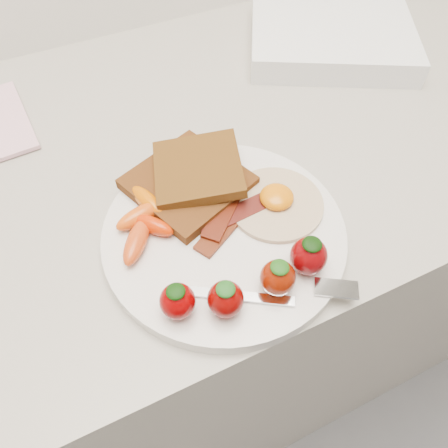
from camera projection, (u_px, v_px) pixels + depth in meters
name	position (u px, v px, depth m)	size (l,w,h in m)	color
counter	(182.00, 302.00, 0.94)	(2.00, 0.60, 0.90)	gray
plate	(224.00, 234.00, 0.49)	(0.27, 0.27, 0.02)	silver
toast_lower	(188.00, 183.00, 0.51)	(0.12, 0.12, 0.01)	#4D210D
toast_upper	(198.00, 169.00, 0.51)	(0.10, 0.10, 0.01)	#36230A
fried_egg	(276.00, 202.00, 0.50)	(0.13, 0.13, 0.02)	beige
bacon_strips	(228.00, 217.00, 0.49)	(0.10, 0.09, 0.01)	#3E1007
baby_carrots	(143.00, 221.00, 0.48)	(0.07, 0.11, 0.02)	#D64E0D
strawberries	(253.00, 281.00, 0.42)	(0.17, 0.05, 0.05)	#710001
fork	(285.00, 293.00, 0.43)	(0.16, 0.08, 0.00)	white
appliance	(331.00, 38.00, 0.70)	(0.26, 0.21, 0.04)	white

